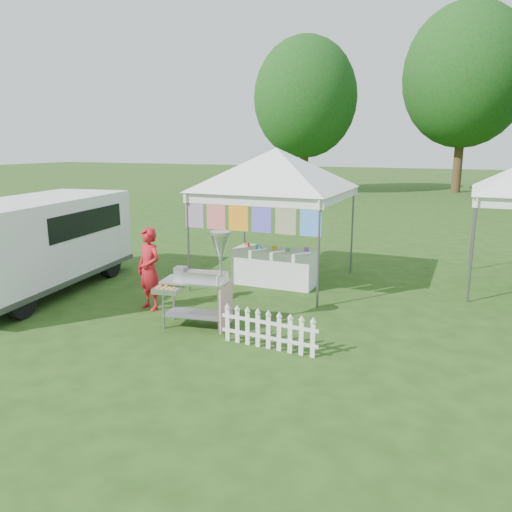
% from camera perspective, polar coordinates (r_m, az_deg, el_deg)
% --- Properties ---
extents(ground, '(120.00, 120.00, 0.00)m').
position_cam_1_polar(ground, '(8.47, -6.49, -8.73)').
color(ground, '#224112').
rests_on(ground, ground).
extents(canopy_main, '(4.24, 4.24, 3.45)m').
position_cam_1_polar(canopy_main, '(11.04, 2.33, 12.21)').
color(canopy_main, '#59595E').
rests_on(canopy_main, ground).
extents(tree_left, '(6.40, 6.40, 9.53)m').
position_cam_1_polar(tree_left, '(32.50, 5.65, 17.55)').
color(tree_left, '#3C2815').
rests_on(tree_left, ground).
extents(tree_mid, '(7.60, 7.60, 11.52)m').
position_cam_1_polar(tree_mid, '(35.06, 22.82, 18.44)').
color(tree_mid, '#3C2815').
rests_on(tree_mid, ground).
extents(donut_cart, '(1.22, 0.99, 1.67)m').
position_cam_1_polar(donut_cart, '(8.40, -5.93, -1.82)').
color(donut_cart, gray).
rests_on(donut_cart, ground).
extents(vendor, '(0.66, 0.53, 1.56)m').
position_cam_1_polar(vendor, '(9.59, -12.11, -1.47)').
color(vendor, '#B5161F').
rests_on(vendor, ground).
extents(cargo_van, '(2.53, 4.95, 1.97)m').
position_cam_1_polar(cargo_van, '(11.48, -23.64, 1.49)').
color(cargo_van, white).
rests_on(cargo_van, ground).
extents(picket_fence, '(1.62, 0.12, 0.56)m').
position_cam_1_polar(picket_fence, '(7.70, 1.42, -8.58)').
color(picket_fence, white).
rests_on(picket_fence, ground).
extents(display_table, '(1.80, 0.70, 0.80)m').
position_cam_1_polar(display_table, '(11.10, 2.16, -1.26)').
color(display_table, white).
rests_on(display_table, ground).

